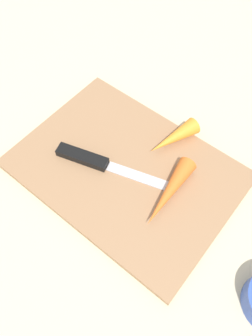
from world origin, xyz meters
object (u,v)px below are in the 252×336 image
cutting_board (126,170)px  carrot_short (173,138)px  carrot_long (167,194)px  knife (89,160)px

cutting_board → carrot_short: 0.10m
cutting_board → carrot_long: carrot_long is taller
cutting_board → carrot_long: bearing=-2.7°
carrot_long → carrot_short: 0.11m
cutting_board → knife: knife is taller
knife → carrot_long: bearing=-7.2°
cutting_board → knife: size_ratio=1.83×
carrot_short → knife: bearing=-20.1°
carrot_short → carrot_long: bearing=46.0°
cutting_board → carrot_short: bearing=71.4°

